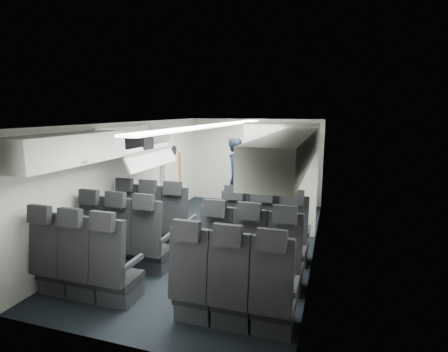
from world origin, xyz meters
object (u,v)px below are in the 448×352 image
Objects in this scene: flight_attendant at (237,178)px; carry_on_bag at (139,143)px; galley_unit at (290,169)px; seat_row_mid at (185,250)px; seat_row_front at (207,230)px; seat_row_rear at (154,279)px; boarding_door at (172,172)px.

flight_attendant is 4.29× the size of carry_on_bag.
galley_unit is at bearing -29.78° from flight_attendant.
galley_unit is at bearing 77.12° from seat_row_mid.
seat_row_front is 2.24m from flight_attendant.
seat_row_front is at bearing -163.40° from flight_attendant.
seat_row_mid is at bearing -35.63° from carry_on_bag.
carry_on_bag is at bearing -127.99° from galley_unit.
carry_on_bag is at bearing 123.52° from seat_row_rear.
flight_attendant is 2.48m from carry_on_bag.
seat_row_front and seat_row_rear have the same top height.
galley_unit is 1.07× the size of flight_attendant.
boarding_door is 4.51× the size of carry_on_bag.
seat_row_rear is (0.00, -1.80, 0.00)m from seat_row_front.
carry_on_bag reaches higher than seat_row_mid.
carry_on_bag is at bearing -81.71° from boarding_door.
seat_row_mid is (0.00, -0.90, 0.00)m from seat_row_front.
seat_row_front is 1.00× the size of seat_row_mid.
seat_row_mid is at bearing 90.00° from seat_row_rear.
seat_row_rear is at bearing -90.00° from seat_row_front.
seat_row_mid is at bearing -61.23° from boarding_door.
galley_unit is at bearing 24.28° from boarding_door.
seat_row_front is 1.75× the size of galley_unit.
carry_on_bag is at bearing 168.63° from seat_row_front.
boarding_door reaches higher than flight_attendant.
carry_on_bag is (0.26, -1.81, 0.84)m from boarding_door.
carry_on_bag is at bearing 139.46° from seat_row_mid.
seat_row_front and seat_row_mid have the same top height.
boarding_door is at bearing -155.72° from galley_unit.
flight_attendant is (-0.09, 3.09, 0.48)m from seat_row_mid.
flight_attendant is (1.55, 0.10, -0.07)m from boarding_door.
seat_row_front is 3.43m from galley_unit.
galley_unit is (0.95, 4.15, 0.55)m from seat_row_mid.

